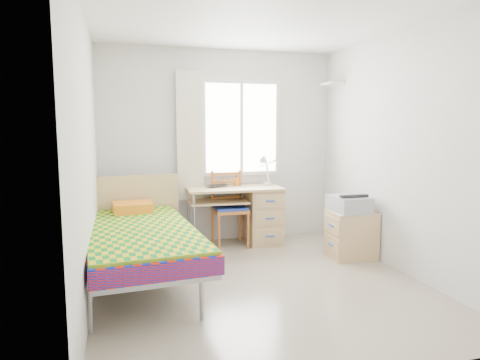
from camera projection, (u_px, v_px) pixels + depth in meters
name	position (u px, v px, depth m)	size (l,w,h in m)	color
floor	(259.00, 283.00, 4.33)	(3.50, 3.50, 0.00)	#BCAD93
ceiling	(261.00, 17.00, 4.00)	(3.50, 3.50, 0.00)	white
wall_back	(220.00, 147.00, 5.84)	(3.20, 3.20, 0.00)	silver
wall_left	(86.00, 158.00, 3.74)	(3.50, 3.50, 0.00)	silver
wall_right	(401.00, 152.00, 4.60)	(3.50, 3.50, 0.00)	silver
window	(241.00, 128.00, 5.87)	(1.10, 0.04, 1.30)	white
curtain	(190.00, 136.00, 5.64)	(0.35, 0.05, 1.70)	beige
floating_shelf	(332.00, 84.00, 5.80)	(0.20, 0.32, 0.03)	white
bed	(140.00, 235.00, 4.38)	(1.22, 2.32, 0.97)	#92959A
desk	(258.00, 212.00, 5.78)	(1.26, 0.62, 0.78)	tan
chair	(229.00, 204.00, 5.65)	(0.43, 0.43, 1.00)	#9E5C1E
cabinet	(351.00, 234.00, 5.16)	(0.55, 0.50, 0.56)	tan
printer	(349.00, 203.00, 5.10)	(0.40, 0.46, 0.20)	#A9ABB1
laptop	(219.00, 186.00, 5.65)	(0.34, 0.22, 0.03)	black
pen_cup	(236.00, 182.00, 5.81)	(0.08, 0.08, 0.10)	#F2A71A
task_lamp	(266.00, 168.00, 5.68)	(0.23, 0.32, 0.41)	white
book	(223.00, 202.00, 5.61)	(0.17, 0.23, 0.02)	gray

